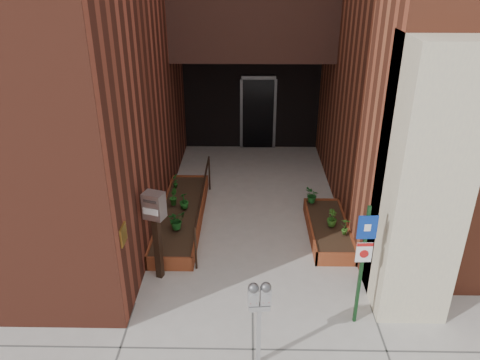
{
  "coord_description": "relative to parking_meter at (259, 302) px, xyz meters",
  "views": [
    {
      "loc": [
        -0.1,
        -6.21,
        5.34
      ],
      "look_at": [
        -0.24,
        1.8,
        1.47
      ],
      "focal_mm": 35.0,
      "sensor_mm": 36.0,
      "label": 1
    }
  ],
  "objects": [
    {
      "name": "parking_meter",
      "position": [
        0.0,
        0.0,
        0.0
      ],
      "size": [
        0.32,
        0.16,
        1.42
      ],
      "color": "#AAAAAD",
      "rests_on": "ground"
    },
    {
      "name": "shrub_right_c",
      "position": [
        1.28,
        4.33,
        -0.62
      ],
      "size": [
        0.42,
        0.42,
        0.35
      ],
      "primitive_type": "imported",
      "rotation": [
        0.0,
        0.0,
        4.32
      ],
      "color": "#19591E",
      "rests_on": "planter_right"
    },
    {
      "name": "payment_dropbox",
      "position": [
        -1.76,
        1.98,
        0.14
      ],
      "size": [
        0.41,
        0.35,
        1.73
      ],
      "color": "black",
      "rests_on": "ground"
    },
    {
      "name": "ground",
      "position": [
        -0.07,
        1.23,
        -1.1
      ],
      "size": [
        80.0,
        80.0,
        0.0
      ],
      "primitive_type": "plane",
      "color": "#9E9991",
      "rests_on": "ground"
    },
    {
      "name": "shrub_left_b",
      "position": [
        -1.83,
        4.2,
        -0.61
      ],
      "size": [
        0.23,
        0.23,
        0.38
      ],
      "primitive_type": "imported",
      "rotation": [
        0.0,
        0.0,
        1.71
      ],
      "color": "#1D5819",
      "rests_on": "planter_left"
    },
    {
      "name": "shrub_right_a",
      "position": [
        1.57,
        3.34,
        -0.62
      ],
      "size": [
        0.29,
        0.29,
        0.37
      ],
      "primitive_type": "imported",
      "rotation": [
        0.0,
        0.0,
        0.83
      ],
      "color": "#2A5F1B",
      "rests_on": "planter_right"
    },
    {
      "name": "planter_right",
      "position": [
        1.53,
        3.43,
        -0.97
      ],
      "size": [
        0.8,
        2.2,
        0.3
      ],
      "color": "brown",
      "rests_on": "ground"
    },
    {
      "name": "shrub_left_d",
      "position": [
        -1.9,
        5.05,
        -0.63
      ],
      "size": [
        0.2,
        0.2,
        0.35
      ],
      "primitive_type": "imported",
      "rotation": [
        0.0,
        0.0,
        4.82
      ],
      "color": "#195518",
      "rests_on": "planter_left"
    },
    {
      "name": "sign_post",
      "position": [
        1.57,
        0.86,
        0.2
      ],
      "size": [
        0.29,
        0.07,
        2.12
      ],
      "color": "#133518",
      "rests_on": "ground"
    },
    {
      "name": "shrub_left_a",
      "position": [
        -1.61,
        3.18,
        -0.6
      ],
      "size": [
        0.5,
        0.5,
        0.39
      ],
      "primitive_type": "imported",
      "rotation": [
        0.0,
        0.0,
        0.77
      ],
      "color": "#18561B",
      "rests_on": "planter_left"
    },
    {
      "name": "planter_left",
      "position": [
        -1.62,
        3.93,
        -0.97
      ],
      "size": [
        0.9,
        3.6,
        0.3
      ],
      "color": "brown",
      "rests_on": "ground"
    },
    {
      "name": "shrub_left_c",
      "position": [
        -1.56,
        4.03,
        -0.62
      ],
      "size": [
        0.29,
        0.29,
        0.37
      ],
      "primitive_type": "imported",
      "rotation": [
        0.0,
        0.0,
        3.95
      ],
      "color": "#18561A",
      "rests_on": "planter_left"
    },
    {
      "name": "handrail",
      "position": [
        -1.12,
        3.88,
        -0.35
      ],
      "size": [
        0.04,
        3.34,
        0.9
      ],
      "color": "black",
      "rests_on": "ground"
    },
    {
      "name": "shrub_right_b",
      "position": [
        1.78,
        3.01,
        -0.61
      ],
      "size": [
        0.24,
        0.24,
        0.37
      ],
      "primitive_type": "imported",
      "rotation": [
        0.0,
        0.0,
        2.87
      ],
      "color": "#2D621C",
      "rests_on": "planter_right"
    }
  ]
}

